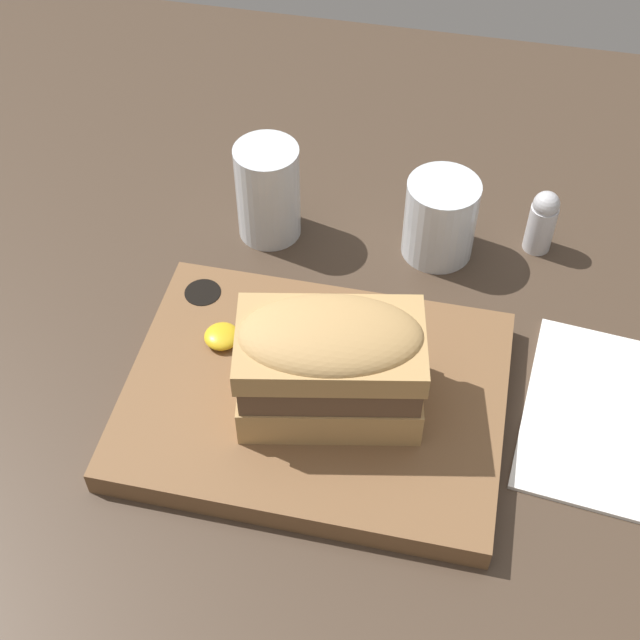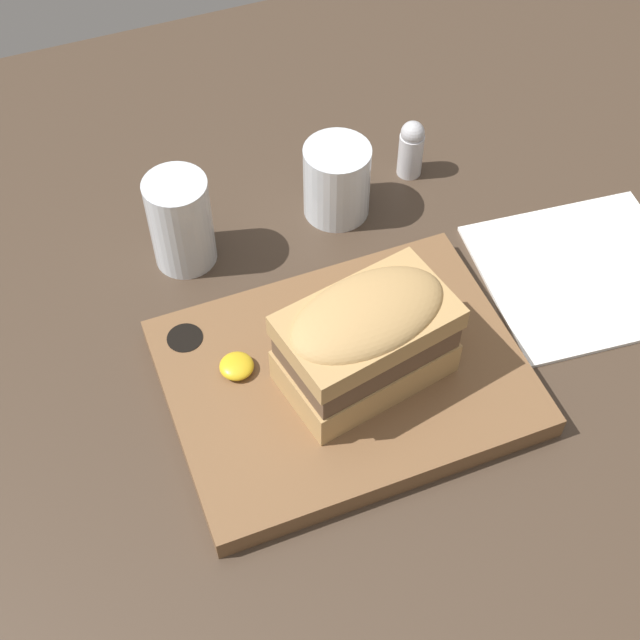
# 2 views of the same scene
# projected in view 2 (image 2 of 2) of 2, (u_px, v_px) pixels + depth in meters

# --- Properties ---
(dining_table) EXTENTS (1.47, 1.25, 0.02)m
(dining_table) POSITION_uv_depth(u_px,v_px,m) (345.00, 433.00, 0.76)
(dining_table) COLOR #423326
(dining_table) RESTS_ON ground
(serving_board) EXTENTS (0.30, 0.23, 0.02)m
(serving_board) POSITION_uv_depth(u_px,v_px,m) (343.00, 377.00, 0.77)
(serving_board) COLOR brown
(serving_board) RESTS_ON dining_table
(sandwich) EXTENTS (0.15, 0.11, 0.10)m
(sandwich) POSITION_uv_depth(u_px,v_px,m) (367.00, 337.00, 0.72)
(sandwich) COLOR tan
(sandwich) RESTS_ON serving_board
(mustard_dollop) EXTENTS (0.03, 0.03, 0.01)m
(mustard_dollop) POSITION_uv_depth(u_px,v_px,m) (237.00, 366.00, 0.76)
(mustard_dollop) COLOR gold
(mustard_dollop) RESTS_ON serving_board
(water_glass) EXTENTS (0.06, 0.06, 0.10)m
(water_glass) POSITION_uv_depth(u_px,v_px,m) (181.00, 227.00, 0.84)
(water_glass) COLOR silver
(water_glass) RESTS_ON dining_table
(wine_glass) EXTENTS (0.07, 0.07, 0.08)m
(wine_glass) POSITION_uv_depth(u_px,v_px,m) (337.00, 184.00, 0.89)
(wine_glass) COLOR silver
(wine_glass) RESTS_ON dining_table
(napkin) EXTENTS (0.21, 0.20, 0.00)m
(napkin) POSITION_uv_depth(u_px,v_px,m) (584.00, 273.00, 0.86)
(napkin) COLOR white
(napkin) RESTS_ON dining_table
(salt_shaker) EXTENTS (0.03, 0.03, 0.07)m
(salt_shaker) POSITION_uv_depth(u_px,v_px,m) (411.00, 148.00, 0.92)
(salt_shaker) COLOR silver
(salt_shaker) RESTS_ON dining_table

